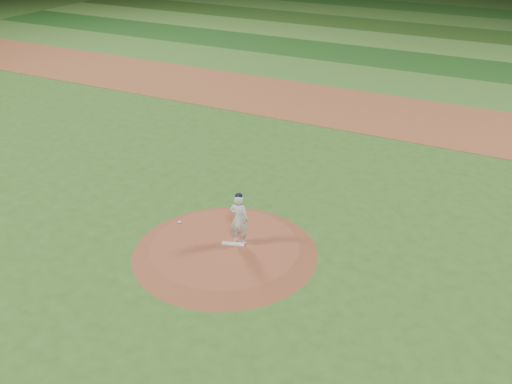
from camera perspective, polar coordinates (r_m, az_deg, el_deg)
name	(u,v)px	position (r m, az deg, el deg)	size (l,w,h in m)	color
ground	(225,252)	(17.07, -3.10, -6.04)	(120.00, 120.00, 0.00)	#305C1D
infield_dirt_band	(368,111)	(28.78, 11.13, 7.92)	(70.00, 6.00, 0.02)	brown
outfield_stripe_0	(397,82)	(33.87, 13.96, 10.60)	(70.00, 5.00, 0.02)	#3B6B27
outfield_stripe_1	(418,62)	(38.59, 15.90, 12.40)	(70.00, 5.00, 0.02)	#1A4917
outfield_stripe_2	(435,46)	(43.37, 17.43, 13.79)	(70.00, 5.00, 0.02)	#42752A
outfield_stripe_3	(448,32)	(48.19, 18.67, 14.91)	(70.00, 5.00, 0.02)	#244616
outfield_stripe_4	(460,21)	(53.05, 19.70, 15.81)	(70.00, 5.00, 0.02)	#386725
outfield_stripe_5	(469,11)	(57.94, 20.55, 16.56)	(70.00, 5.00, 0.02)	#1F4F19
pitchers_mound	(225,249)	(17.00, -3.11, -5.69)	(5.50, 5.50, 0.25)	brown
pitching_rubber	(233,244)	(16.95, -2.31, -5.21)	(0.67, 0.17, 0.03)	silver
rosin_bag	(180,222)	(18.15, -7.65, -3.00)	(0.11, 0.11, 0.06)	silver
pitcher_on_mound	(239,219)	(16.61, -1.70, -2.71)	(0.62, 0.43, 1.66)	silver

